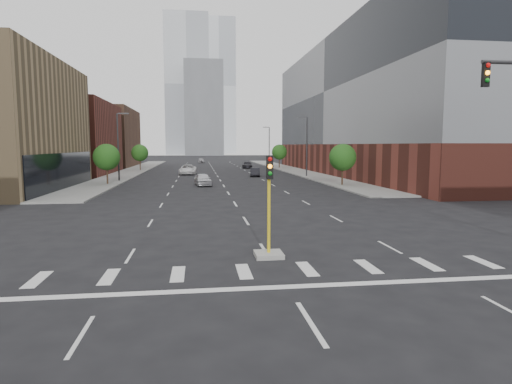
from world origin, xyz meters
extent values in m
plane|color=black|center=(0.00, 0.00, 0.00)|extent=(400.00, 400.00, 0.00)
cube|color=gray|center=(-15.00, 74.00, 0.07)|extent=(5.00, 92.00, 0.15)
cube|color=gray|center=(15.00, 74.00, 0.07)|extent=(5.00, 92.00, 0.15)
cube|color=brown|center=(-27.50, 66.00, 6.00)|extent=(20.00, 22.00, 12.00)
cube|color=brown|center=(-27.50, 92.00, 6.50)|extent=(20.00, 24.00, 13.00)
cube|color=brown|center=(29.50, 60.00, 2.50)|extent=(24.00, 70.00, 5.00)
cube|color=slate|center=(29.50, 60.00, 13.50)|extent=(24.00, 70.00, 17.00)
cube|color=#B2B7BC|center=(-8.00, 220.00, 35.00)|extent=(22.00, 22.00, 70.00)
cube|color=#B2B7BC|center=(10.00, 260.00, 40.00)|extent=(20.00, 20.00, 80.00)
cube|color=slate|center=(0.00, 200.00, 22.00)|extent=(18.00, 18.00, 44.00)
cube|color=#999993|center=(0.00, 9.00, 0.10)|extent=(1.20, 1.20, 0.20)
cylinder|color=gold|center=(0.00, 9.00, 1.80)|extent=(0.14, 0.14, 3.20)
cube|color=black|center=(0.00, 8.82, 3.90)|extent=(0.28, 0.18, 1.00)
sphere|color=red|center=(0.00, 8.72, 4.25)|extent=(0.18, 0.18, 0.18)
sphere|color=orange|center=(0.00, 8.72, 3.95)|extent=(0.18, 0.18, 0.18)
sphere|color=#0C7F19|center=(0.00, 8.72, 3.65)|extent=(0.18, 0.18, 0.18)
cube|color=black|center=(8.70, 7.50, 7.70)|extent=(0.28, 0.18, 1.00)
sphere|color=red|center=(8.70, 7.38, 8.05)|extent=(0.18, 0.18, 0.18)
sphere|color=orange|center=(8.70, 7.38, 7.75)|extent=(0.18, 0.18, 0.18)
sphere|color=#0C7F19|center=(8.70, 7.38, 7.45)|extent=(0.18, 0.18, 0.18)
cylinder|color=#2D2D30|center=(13.50, 55.00, 4.50)|extent=(0.20, 0.20, 9.00)
cube|color=#2D2D30|center=(12.70, 55.00, 9.00)|extent=(1.40, 0.22, 0.15)
cylinder|color=#2D2D30|center=(13.50, 90.00, 4.50)|extent=(0.20, 0.20, 9.00)
cube|color=#2D2D30|center=(12.70, 90.00, 9.00)|extent=(1.40, 0.22, 0.15)
cylinder|color=#2D2D30|center=(-13.50, 50.00, 4.50)|extent=(0.20, 0.20, 9.00)
cube|color=#2D2D30|center=(-12.70, 50.00, 9.00)|extent=(1.40, 0.22, 0.15)
cylinder|color=#382619|center=(-14.00, 45.00, 1.02)|extent=(0.20, 0.20, 1.75)
sphere|color=#124515|center=(-14.00, 45.00, 3.40)|extent=(3.20, 3.20, 3.20)
cylinder|color=#382619|center=(-14.00, 75.00, 1.02)|extent=(0.20, 0.20, 1.75)
sphere|color=#124515|center=(-14.00, 75.00, 3.40)|extent=(3.20, 3.20, 3.20)
cylinder|color=#382619|center=(14.00, 40.00, 1.02)|extent=(0.20, 0.20, 1.75)
sphere|color=#124515|center=(14.00, 40.00, 3.40)|extent=(3.20, 3.20, 3.20)
cylinder|color=#382619|center=(14.00, 80.00, 1.02)|extent=(0.20, 0.20, 1.75)
sphere|color=#124515|center=(14.00, 80.00, 3.40)|extent=(3.20, 3.20, 3.20)
imported|color=silver|center=(-2.47, 42.60, 0.75)|extent=(2.32, 4.61, 1.51)
imported|color=black|center=(5.76, 56.96, 0.68)|extent=(1.93, 4.27, 1.36)
imported|color=silver|center=(-4.71, 63.01, 0.80)|extent=(2.85, 5.84, 1.60)
imported|color=black|center=(7.26, 80.88, 0.69)|extent=(2.27, 4.90, 1.39)
imported|color=#A1A0A5|center=(-2.16, 109.32, 0.70)|extent=(1.85, 4.16, 1.39)
camera|label=1|loc=(-2.98, -8.92, 4.83)|focal=30.00mm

